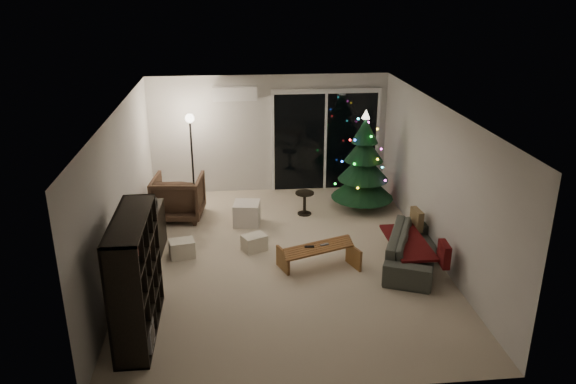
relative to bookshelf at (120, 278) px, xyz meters
name	(u,v)px	position (x,y,z in m)	size (l,w,h in m)	color
room	(301,170)	(2.71, 3.36, 0.21)	(6.50, 7.51, 2.60)	beige
bookshelf	(120,278)	(0.00, 0.00, 0.00)	(0.41, 1.61, 1.61)	black
media_cabinet	(146,234)	(0.00, 2.17, -0.42)	(0.47, 1.25, 0.78)	black
stereo	(143,208)	(0.00, 2.17, 0.06)	(0.40, 0.47, 0.17)	black
armchair	(178,197)	(0.40, 3.74, -0.38)	(0.91, 0.94, 0.85)	#3F3221
ottoman	(247,213)	(1.69, 3.32, -0.59)	(0.47, 0.47, 0.43)	white
cardboard_box_a	(182,248)	(0.58, 2.09, -0.66)	(0.40, 0.31, 0.29)	white
cardboard_box_b	(254,243)	(1.78, 2.21, -0.67)	(0.39, 0.29, 0.27)	white
side_table	(305,203)	(2.83, 3.67, -0.58)	(0.36, 0.36, 0.46)	black
floor_lamp	(192,161)	(0.65, 4.49, 0.10)	(0.29, 0.29, 1.81)	black
sofa	(413,249)	(4.30, 1.46, -0.54)	(1.85, 0.72, 0.54)	#4D524A
sofa_throw	(408,242)	(4.20, 1.46, -0.42)	(0.58, 1.33, 0.04)	#610E13
cushion_a	(417,219)	(4.55, 2.11, -0.32)	(0.11, 0.35, 0.35)	#92764B
cushion_b	(444,254)	(4.55, 0.81, -0.32)	(0.11, 0.35, 0.35)	#610E13
coffee_table	(319,257)	(2.77, 1.46, -0.62)	(1.20, 0.42, 0.38)	brown
remote_a	(309,247)	(2.62, 1.46, -0.42)	(0.15, 0.04, 0.02)	black
remote_b	(325,244)	(2.87, 1.51, -0.42)	(0.14, 0.04, 0.02)	slate
christmas_tree	(364,160)	(4.02, 3.89, 0.19)	(1.24, 1.24, 2.00)	black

